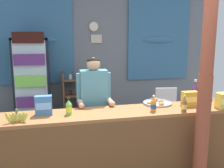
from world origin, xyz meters
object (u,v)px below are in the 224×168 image
at_px(timber_post, 206,80).
at_px(shopkeeper, 94,98).
at_px(soda_bottle_grape_soda, 195,92).
at_px(soda_bottle_lime_soda, 69,107).
at_px(soda_bottle_orange_soda, 153,104).
at_px(soda_bottle_iced_tea, 184,105).
at_px(pastry_tray, 157,103).
at_px(snack_box_choco_powder, 190,99).
at_px(banana_bunch, 17,117).
at_px(drink_fridge, 32,78).
at_px(snack_box_biscuit, 44,105).
at_px(stall_counter, 121,140).
at_px(bottle_shelf_rack, 74,97).
at_px(plastic_lawn_chair, 164,104).

bearing_deg(timber_post, shopkeeper, 141.22).
bearing_deg(soda_bottle_grape_soda, soda_bottle_lime_soda, -173.66).
distance_m(soda_bottle_orange_soda, soda_bottle_iced_tea, 0.39).
xyz_separation_m(soda_bottle_grape_soda, soda_bottle_iced_tea, (-0.39, -0.41, -0.05)).
bearing_deg(pastry_tray, snack_box_choco_powder, -26.21).
distance_m(soda_bottle_orange_soda, banana_bunch, 1.64).
height_order(drink_fridge, snack_box_biscuit, drink_fridge).
bearing_deg(soda_bottle_lime_soda, snack_box_biscuit, 169.04).
xyz_separation_m(stall_counter, bottle_shelf_rack, (-0.39, 2.36, 0.02)).
bearing_deg(bottle_shelf_rack, soda_bottle_iced_tea, -63.96).
distance_m(bottle_shelf_rack, snack_box_biscuit, 2.29).
height_order(bottle_shelf_rack, soda_bottle_lime_soda, soda_bottle_lime_soda).
bearing_deg(snack_box_choco_powder, soda_bottle_lime_soda, -179.59).
relative_size(timber_post, bottle_shelf_rack, 2.55).
xyz_separation_m(bottle_shelf_rack, snack_box_biscuit, (-0.53, -2.19, 0.45)).
relative_size(bottle_shelf_rack, soda_bottle_grape_soda, 3.39).
bearing_deg(drink_fridge, timber_post, -49.44).
bearing_deg(drink_fridge, shopkeeper, -58.12).
xyz_separation_m(bottle_shelf_rack, snack_box_choco_powder, (1.40, -2.23, 0.43)).
bearing_deg(soda_bottle_grape_soda, snack_box_choco_powder, -134.74).
bearing_deg(snack_box_biscuit, timber_post, -15.41).
distance_m(shopkeeper, pastry_tray, 0.90).
distance_m(timber_post, pastry_tray, 0.84).
bearing_deg(shopkeeper, pastry_tray, -18.10).
bearing_deg(drink_fridge, bottle_shelf_rack, 14.16).
bearing_deg(snack_box_biscuit, bottle_shelf_rack, 76.35).
height_order(soda_bottle_lime_soda, pastry_tray, soda_bottle_lime_soda).
relative_size(soda_bottle_iced_tea, pastry_tray, 0.54).
bearing_deg(banana_bunch, soda_bottle_iced_tea, -1.33).
bearing_deg(soda_bottle_grape_soda, banana_bunch, -171.36).
height_order(bottle_shelf_rack, soda_bottle_orange_soda, soda_bottle_orange_soda).
distance_m(soda_bottle_grape_soda, snack_box_choco_powder, 0.27).
distance_m(shopkeeper, soda_bottle_lime_soda, 0.62).
height_order(shopkeeper, pastry_tray, shopkeeper).
height_order(soda_bottle_grape_soda, pastry_tray, soda_bottle_grape_soda).
xyz_separation_m(timber_post, banana_bunch, (-2.14, 0.29, -0.39)).
xyz_separation_m(snack_box_choco_powder, pastry_tray, (-0.39, 0.19, -0.08)).
xyz_separation_m(timber_post, shopkeeper, (-1.17, 0.94, -0.38)).
xyz_separation_m(snack_box_choco_powder, banana_bunch, (-2.22, -0.18, -0.04)).
relative_size(shopkeeper, soda_bottle_orange_soda, 7.45).
bearing_deg(soda_bottle_orange_soda, timber_post, -35.05).
bearing_deg(soda_bottle_orange_soda, drink_fridge, 127.38).
distance_m(plastic_lawn_chair, soda_bottle_grape_soda, 1.48).
distance_m(timber_post, snack_box_biscuit, 1.95).
bearing_deg(snack_box_biscuit, pastry_tray, 5.44).
height_order(bottle_shelf_rack, soda_bottle_iced_tea, soda_bottle_iced_tea).
bearing_deg(drink_fridge, soda_bottle_lime_soda, -74.13).
bearing_deg(drink_fridge, soda_bottle_grape_soda, -37.38).
height_order(soda_bottle_iced_tea, banana_bunch, soda_bottle_iced_tea).
relative_size(pastry_tray, banana_bunch, 1.51).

